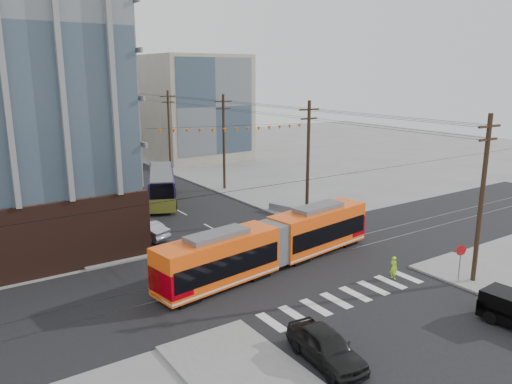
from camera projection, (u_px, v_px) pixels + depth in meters
ground at (314, 281)px, 32.91m from camera, size 160.00×160.00×0.00m
bg_bldg_ne_near at (194, 107)px, 78.41m from camera, size 14.00×14.00×16.00m
bg_bldg_ne_far at (156, 106)px, 95.84m from camera, size 16.00×16.00×14.00m
utility_pole_near at (481, 201)px, 31.41m from camera, size 0.30×0.30×11.00m
utility_pole_far at (131, 122)px, 81.36m from camera, size 0.30×0.30×11.00m
streetcar at (272, 244)px, 34.79m from camera, size 18.45×5.21×3.52m
city_bus at (162, 186)px, 52.88m from camera, size 7.03×11.95×3.37m
black_sedan at (326, 346)px, 23.53m from camera, size 2.41×4.96×1.63m
parked_car_silver at (144, 230)px, 41.04m from camera, size 3.09×4.83×1.50m
parked_car_white at (124, 217)px, 45.21m from camera, size 3.43×4.84×1.30m
parked_car_grey at (105, 204)px, 49.68m from camera, size 2.95×4.80×1.24m
pedestrian at (394, 268)px, 33.11m from camera, size 0.42×0.60×1.56m
stop_sign at (460, 265)px, 32.35m from camera, size 0.96×0.96×2.43m
jersey_barrier at (288, 210)px, 48.28m from camera, size 2.13×4.27×0.84m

